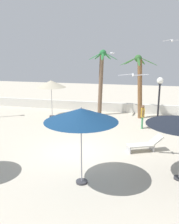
% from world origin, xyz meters
% --- Properties ---
extents(ground_plane, '(56.00, 56.00, 0.00)m').
position_xyz_m(ground_plane, '(0.00, 0.00, 0.00)').
color(ground_plane, beige).
extents(boundary_wall, '(25.20, 0.30, 0.82)m').
position_xyz_m(boundary_wall, '(0.00, 9.31, 0.41)').
color(boundary_wall, silver).
rests_on(boundary_wall, ground_plane).
extents(patio_umbrella_0, '(2.83, 2.83, 3.14)m').
position_xyz_m(patio_umbrella_0, '(1.12, -2.86, 2.83)').
color(patio_umbrella_0, '#333338').
rests_on(patio_umbrella_0, ground_plane).
extents(patio_umbrella_1, '(2.36, 2.36, 3.01)m').
position_xyz_m(patio_umbrella_1, '(-3.89, 6.48, 2.68)').
color(patio_umbrella_1, '#333338').
rests_on(patio_umbrella_1, ground_plane).
extents(palm_tree_0, '(2.28, 2.30, 5.35)m').
position_xyz_m(palm_tree_0, '(-0.13, 7.98, 3.24)').
color(palm_tree_0, brown).
rests_on(palm_tree_0, ground_plane).
extents(palm_tree_1, '(2.83, 2.89, 4.96)m').
position_xyz_m(palm_tree_1, '(2.91, 7.73, 3.06)').
color(palm_tree_1, brown).
rests_on(palm_tree_1, ground_plane).
extents(lamp_post_0, '(0.43, 0.43, 3.53)m').
position_xyz_m(lamp_post_0, '(4.33, 5.20, 2.42)').
color(lamp_post_0, black).
rests_on(lamp_post_0, ground_plane).
extents(lounge_chair_0, '(1.94, 1.27, 0.84)m').
position_xyz_m(lounge_chair_0, '(3.55, 1.00, 0.39)').
color(lounge_chair_0, '#B7B7BC').
rests_on(lounge_chair_0, ground_plane).
extents(guest_0, '(0.26, 0.56, 1.65)m').
position_xyz_m(guest_0, '(3.32, 5.00, 1.00)').
color(guest_0, '#3F8C59').
rests_on(guest_0, ground_plane).
extents(seagull_0, '(0.38, 1.18, 0.15)m').
position_xyz_m(seagull_0, '(0.28, 11.15, 5.07)').
color(seagull_0, white).
extents(seagull_1, '(0.98, 0.38, 0.14)m').
position_xyz_m(seagull_1, '(4.69, 3.05, 5.75)').
color(seagull_1, white).
extents(seagull_2, '(1.37, 0.38, 0.14)m').
position_xyz_m(seagull_2, '(2.84, -0.20, 4.12)').
color(seagull_2, white).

